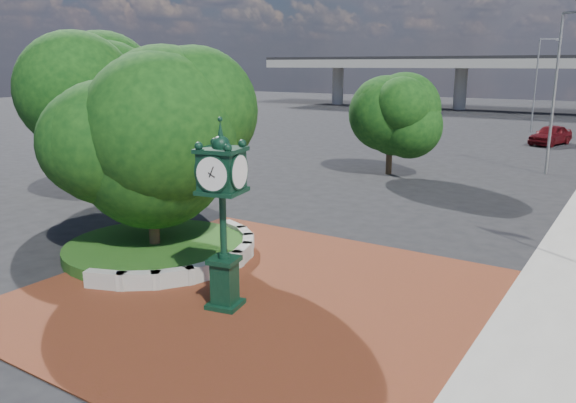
{
  "coord_description": "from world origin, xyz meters",
  "views": [
    {
      "loc": [
        8.83,
        -12.98,
        6.37
      ],
      "look_at": [
        -0.51,
        1.5,
        2.16
      ],
      "focal_mm": 35.0,
      "sensor_mm": 36.0,
      "label": 1
    }
  ],
  "objects_px": {
    "parked_car": "(550,135)",
    "street_lamp_near": "(559,82)",
    "post_clock": "(223,208)",
    "street_lamp_far": "(538,78)"
  },
  "relations": [
    {
      "from": "parked_car",
      "to": "street_lamp_near",
      "type": "distance_m",
      "value": 14.75
    },
    {
      "from": "post_clock",
      "to": "street_lamp_near",
      "type": "height_order",
      "value": "street_lamp_near"
    },
    {
      "from": "parked_car",
      "to": "street_lamp_far",
      "type": "height_order",
      "value": "street_lamp_far"
    },
    {
      "from": "parked_car",
      "to": "street_lamp_near",
      "type": "height_order",
      "value": "street_lamp_near"
    },
    {
      "from": "parked_car",
      "to": "street_lamp_near",
      "type": "bearing_deg",
      "value": -65.72
    },
    {
      "from": "parked_car",
      "to": "street_lamp_near",
      "type": "relative_size",
      "value": 0.51
    },
    {
      "from": "street_lamp_near",
      "to": "street_lamp_far",
      "type": "xyz_separation_m",
      "value": [
        -4.7,
        22.03,
        -0.3
      ]
    },
    {
      "from": "street_lamp_near",
      "to": "parked_car",
      "type": "bearing_deg",
      "value": 98.3
    },
    {
      "from": "post_clock",
      "to": "street_lamp_far",
      "type": "height_order",
      "value": "street_lamp_far"
    },
    {
      "from": "street_lamp_far",
      "to": "parked_car",
      "type": "bearing_deg",
      "value": -71.81
    }
  ]
}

